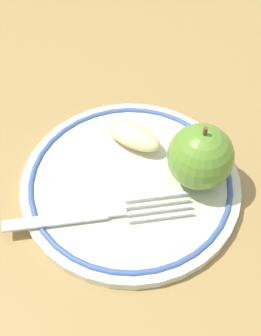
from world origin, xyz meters
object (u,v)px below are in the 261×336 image
apple_red_whole (200,157)px  fork (93,215)px  plate (131,183)px  apple_slice_front (132,135)px

apple_red_whole → fork: bearing=11.2°
plate → fork: size_ratio=1.23×
apple_slice_front → plate: bearing=122.1°
plate → apple_slice_front: 0.06m
plate → apple_red_whole: bearing=170.0°
apple_red_whole → fork: 0.12m
apple_red_whole → apple_slice_front: apple_red_whole is taller
apple_slice_front → fork: bearing=101.9°
plate → fork: fork is taller
plate → fork: (0.05, 0.03, 0.01)m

